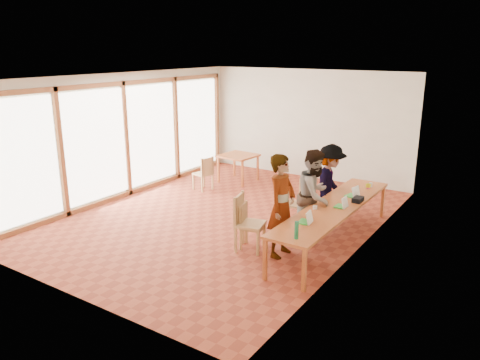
# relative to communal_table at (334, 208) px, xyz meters

# --- Properties ---
(ground) EXTENTS (8.00, 8.00, 0.00)m
(ground) POSITION_rel_communal_table_xyz_m (-2.50, 0.06, -0.70)
(ground) COLOR #943C23
(ground) RESTS_ON ground
(wall_back) EXTENTS (6.00, 0.10, 3.00)m
(wall_back) POSITION_rel_communal_table_xyz_m (-2.50, 4.06, 0.80)
(wall_back) COLOR beige
(wall_back) RESTS_ON ground
(wall_front) EXTENTS (6.00, 0.10, 3.00)m
(wall_front) POSITION_rel_communal_table_xyz_m (-2.50, -3.94, 0.80)
(wall_front) COLOR beige
(wall_front) RESTS_ON ground
(wall_right) EXTENTS (0.10, 8.00, 3.00)m
(wall_right) POSITION_rel_communal_table_xyz_m (0.50, 0.06, 0.80)
(wall_right) COLOR beige
(wall_right) RESTS_ON ground
(window_wall) EXTENTS (0.10, 8.00, 3.00)m
(window_wall) POSITION_rel_communal_table_xyz_m (-5.46, 0.06, 0.80)
(window_wall) COLOR white
(window_wall) RESTS_ON ground
(ceiling) EXTENTS (6.00, 8.00, 0.04)m
(ceiling) POSITION_rel_communal_table_xyz_m (-2.50, 0.06, 2.32)
(ceiling) COLOR white
(ceiling) RESTS_ON wall_back
(communal_table) EXTENTS (0.80, 4.00, 0.75)m
(communal_table) POSITION_rel_communal_table_xyz_m (0.00, 0.00, 0.00)
(communal_table) COLOR #B65B28
(communal_table) RESTS_ON ground
(side_table) EXTENTS (0.90, 0.90, 0.75)m
(side_table) POSITION_rel_communal_table_xyz_m (-3.82, 2.55, -0.03)
(side_table) COLOR #B65B28
(side_table) RESTS_ON ground
(chair_near) EXTENTS (0.47, 0.47, 0.44)m
(chair_near) POSITION_rel_communal_table_xyz_m (-1.26, -1.01, -0.19)
(chair_near) COLOR tan
(chair_near) RESTS_ON ground
(chair_mid) EXTENTS (0.59, 0.59, 0.55)m
(chair_mid) POSITION_rel_communal_table_xyz_m (-1.26, -1.11, -0.07)
(chair_mid) COLOR tan
(chair_mid) RESTS_ON ground
(chair_far) EXTENTS (0.50, 0.50, 0.50)m
(chair_far) POSITION_rel_communal_table_xyz_m (-1.18, 0.47, -0.12)
(chair_far) COLOR tan
(chair_far) RESTS_ON ground
(chair_empty) EXTENTS (0.42, 0.42, 0.46)m
(chair_empty) POSITION_rel_communal_table_xyz_m (-1.06, 1.13, -0.17)
(chair_empty) COLOR tan
(chair_empty) RESTS_ON ground
(chair_spare) EXTENTS (0.49, 0.49, 0.47)m
(chair_spare) POSITION_rel_communal_table_xyz_m (-4.07, 1.39, -0.16)
(chair_spare) COLOR tan
(chair_spare) RESTS_ON ground
(person_near) EXTENTS (0.44, 0.67, 1.84)m
(person_near) POSITION_rel_communal_table_xyz_m (-0.59, -0.97, 0.22)
(person_near) COLOR gray
(person_near) RESTS_ON ground
(person_mid) EXTENTS (0.68, 0.87, 1.77)m
(person_mid) POSITION_rel_communal_table_xyz_m (-0.40, -0.00, 0.18)
(person_mid) COLOR gray
(person_mid) RESTS_ON ground
(person_far) EXTENTS (0.83, 1.19, 1.69)m
(person_far) POSITION_rel_communal_table_xyz_m (-0.49, 0.93, 0.14)
(person_far) COLOR gray
(person_far) RESTS_ON ground
(laptop_near) EXTENTS (0.24, 0.27, 0.21)m
(laptop_near) POSITION_rel_communal_table_xyz_m (-0.05, -1.07, 0.10)
(laptop_near) COLOR green
(laptop_near) RESTS_ON communal_table
(laptop_mid) EXTENTS (0.20, 0.24, 0.20)m
(laptop_mid) POSITION_rel_communal_table_xyz_m (0.16, 0.00, 0.10)
(laptop_mid) COLOR green
(laptop_mid) RESTS_ON communal_table
(laptop_far) EXTENTS (0.26, 0.28, 0.21)m
(laptop_far) POSITION_rel_communal_table_xyz_m (0.10, 0.73, 0.11)
(laptop_far) COLOR green
(laptop_far) RESTS_ON communal_table
(yellow_mug) EXTENTS (0.14, 0.14, 0.09)m
(yellow_mug) POSITION_rel_communal_table_xyz_m (0.15, 1.45, 0.09)
(yellow_mug) COLOR #F9FB19
(yellow_mug) RESTS_ON communal_table
(green_bottle) EXTENTS (0.07, 0.07, 0.28)m
(green_bottle) POSITION_rel_communal_table_xyz_m (0.11, -1.77, 0.19)
(green_bottle) COLOR #186539
(green_bottle) RESTS_ON communal_table
(clear_glass) EXTENTS (0.07, 0.07, 0.09)m
(clear_glass) POSITION_rel_communal_table_xyz_m (0.17, 1.56, 0.09)
(clear_glass) COLOR silver
(clear_glass) RESTS_ON communal_table
(condiment_cup) EXTENTS (0.08, 0.08, 0.06)m
(condiment_cup) POSITION_rel_communal_table_xyz_m (-0.22, -0.36, 0.08)
(condiment_cup) COLOR white
(condiment_cup) RESTS_ON communal_table
(pink_phone) EXTENTS (0.05, 0.10, 0.01)m
(pink_phone) POSITION_rel_communal_table_xyz_m (0.17, 1.42, 0.05)
(pink_phone) COLOR #CE338A
(pink_phone) RESTS_ON communal_table
(black_pouch) EXTENTS (0.16, 0.26, 0.09)m
(black_pouch) POSITION_rel_communal_table_xyz_m (0.28, 0.46, 0.09)
(black_pouch) COLOR black
(black_pouch) RESTS_ON communal_table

